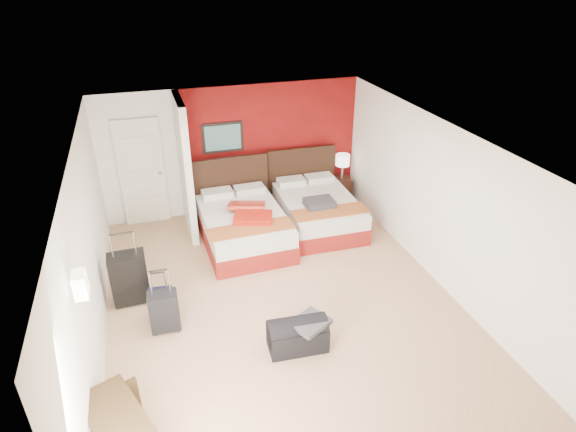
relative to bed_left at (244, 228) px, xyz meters
name	(u,v)px	position (x,y,z in m)	size (l,w,h in m)	color
ground	(282,302)	(0.15, -1.85, -0.30)	(6.50, 6.50, 0.00)	#D9AF86
room_walls	(168,199)	(-1.25, -0.43, 0.96)	(5.02, 6.52, 2.50)	white
red_accent_panel	(271,147)	(0.90, 1.38, 0.95)	(3.50, 0.04, 2.50)	maroon
partition_wall	(185,168)	(-0.85, 0.76, 0.95)	(0.12, 1.20, 2.50)	silver
entry_door	(142,173)	(-1.60, 1.35, 0.72)	(0.82, 0.06, 2.05)	silver
bed_left	(244,228)	(0.00, 0.00, 0.00)	(1.40, 2.00, 0.60)	silver
bed_right	(318,212)	(1.49, 0.19, -0.01)	(1.34, 1.92, 0.57)	silver
red_suitcase_open	(250,212)	(0.10, -0.10, 0.36)	(0.64, 0.88, 0.11)	#A91C0E
jacket_bundle	(319,203)	(1.39, -0.11, 0.34)	(0.52, 0.42, 0.12)	#39393E
nightstand	(341,189)	(2.34, 1.08, -0.05)	(0.36, 0.36, 0.51)	black
table_lamp	(342,167)	(2.34, 1.08, 0.46)	(0.29, 0.29, 0.51)	silver
suitcase_black	(130,279)	(-1.97, -1.15, 0.09)	(0.52, 0.33, 0.78)	black
suitcase_charcoal	(165,313)	(-1.54, -1.94, -0.01)	(0.39, 0.24, 0.58)	black
suitcase_navy	(162,305)	(-1.57, -1.68, -0.08)	(0.32, 0.20, 0.45)	#111333
duffel_bag	(298,336)	(0.07, -2.81, -0.11)	(0.76, 0.41, 0.39)	black
jacket_draped	(310,323)	(0.22, -2.86, 0.12)	(0.46, 0.39, 0.06)	#3B3B40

